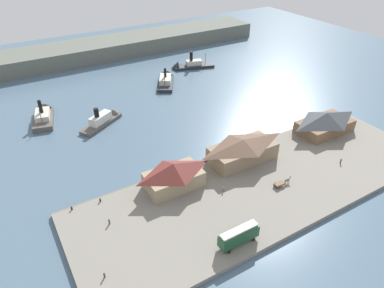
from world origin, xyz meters
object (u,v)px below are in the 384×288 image
ferry_shed_central_terminal (174,175)px  ferry_shed_customs_shed (325,122)px  pedestrian_walking_east (223,189)px  ferry_approaching_west (166,80)px  mooring_post_center_west (271,138)px  ferry_moored_east (44,115)px  pedestrian_by_tram (109,222)px  pedestrian_at_waters_edge (341,161)px  pedestrian_near_east_shed (104,275)px  mooring_post_east (72,208)px  ferry_shed_west_terminal (243,150)px  mooring_post_center_east (100,200)px  ferry_near_quay (188,66)px  ferry_departing_north (105,119)px  horse_cart (282,182)px  street_tram (239,235)px

ferry_shed_central_terminal → ferry_shed_customs_shed: ferry_shed_central_terminal is taller
pedestrian_walking_east → ferry_approaching_west: (22.04, 77.64, -0.54)m
ferry_shed_central_terminal → mooring_post_center_west: ferry_shed_central_terminal is taller
ferry_moored_east → pedestrian_by_tram: bearing=-87.8°
pedestrian_at_waters_edge → mooring_post_center_west: size_ratio=1.90×
pedestrian_near_east_shed → mooring_post_east: size_ratio=1.70×
ferry_shed_west_terminal → mooring_post_center_east: (-43.95, 3.99, -3.32)m
ferry_shed_central_terminal → ferry_approaching_west: (32.62, 68.75, -3.77)m
ferry_shed_west_terminal → ferry_near_quay: bearing=71.5°
pedestrian_near_east_shed → ferry_shed_customs_shed: bearing=12.1°
mooring_post_east → ferry_moored_east: (4.15, 56.29, -0.15)m
ferry_shed_west_terminal → ferry_departing_north: 54.51m
ferry_shed_west_terminal → pedestrian_at_waters_edge: size_ratio=12.33×
pedestrian_near_east_shed → horse_cart: bearing=3.9°
pedestrian_by_tram → ferry_near_quay: bearing=49.9°
ferry_moored_east → mooring_post_east: bearing=-94.2°
street_tram → ferry_shed_customs_shed: bearing=24.2°
ferry_shed_west_terminal → mooring_post_center_east: ferry_shed_west_terminal is taller
ferry_shed_central_terminal → pedestrian_near_east_shed: 32.65m
ferry_shed_central_terminal → mooring_post_east: ferry_shed_central_terminal is taller
horse_cart → ferry_shed_central_terminal: bearing=150.2°
ferry_shed_customs_shed → pedestrian_at_waters_edge: (-10.37, -16.05, -2.92)m
ferry_shed_west_terminal → ferry_moored_east: bearing=127.7°
street_tram → mooring_post_east: 43.16m
pedestrian_by_tram → ferry_departing_north: 54.09m
ferry_shed_west_terminal → street_tram: (-21.10, -26.05, -1.16)m
pedestrian_by_tram → pedestrian_at_waters_edge: (69.61, -11.74, -0.01)m
horse_cart → street_tram: bearing=-155.6°
ferry_shed_west_terminal → pedestrian_walking_east: size_ratio=13.60×
ferry_approaching_west → street_tram: bearing=-107.4°
ferry_shed_west_terminal → pedestrian_near_east_shed: size_ratio=13.71×
ferry_near_quay → ferry_departing_north: bearing=-149.0°
ferry_shed_customs_shed → mooring_post_east: ferry_shed_customs_shed is taller
pedestrian_by_tram → pedestrian_walking_east: 31.35m
street_tram → ferry_near_quay: size_ratio=0.44×
pedestrian_by_tram → ferry_near_quay: 110.51m
mooring_post_center_west → ferry_moored_east: 84.70m
ferry_shed_west_terminal → ferry_shed_customs_shed: ferry_shed_west_terminal is taller
street_tram → mooring_post_center_east: street_tram is taller
street_tram → ferry_approaching_west: size_ratio=0.49×
mooring_post_center_west → ferry_departing_north: bearing=136.8°
mooring_post_center_east → ferry_departing_north: (15.74, 42.52, -0.13)m
pedestrian_by_tram → ferry_near_quay: (71.25, 84.47, -0.79)m
ferry_departing_north → pedestrian_walking_east: bearing=-75.3°
pedestrian_walking_east → ferry_approaching_west: size_ratio=0.08×
pedestrian_by_tram → ferry_approaching_west: bearing=54.1°
ferry_shed_central_terminal → ferry_shed_customs_shed: size_ratio=0.80×
ferry_shed_customs_shed → horse_cart: 36.41m
pedestrian_walking_east → ferry_moored_east: ferry_moored_east is taller
horse_cart → pedestrian_by_tram: (-46.81, 10.47, -0.14)m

